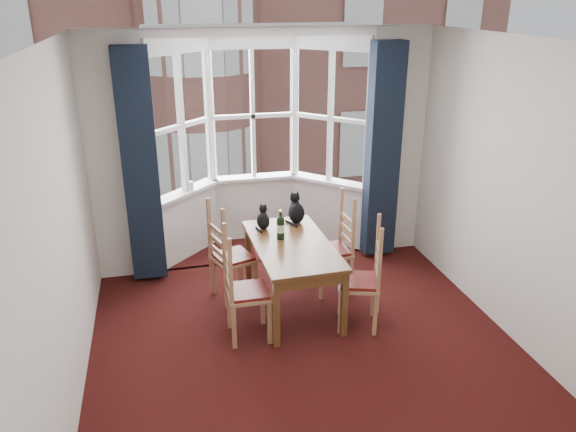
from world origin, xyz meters
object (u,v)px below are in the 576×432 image
object	(u,v)px
chair_left_far	(225,260)
candle_tall	(191,186)
cat_right	(296,211)
cat_left	(263,219)
chair_right_far	(338,250)
wine_bottle	(281,226)
chair_left_near	(239,294)
dining_table	(292,251)
chair_right_near	(368,283)

from	to	relation	value
chair_left_far	candle_tall	size ratio (longest dim) A/B	8.01
cat_right	cat_left	bearing A→B (deg)	-165.95
chair_right_far	wine_bottle	bearing A→B (deg)	-169.85
chair_left_near	dining_table	bearing A→B (deg)	35.40
wine_bottle	chair_left_far	bearing A→B (deg)	163.32
chair_left_far	wine_bottle	world-z (taller)	wine_bottle
cat_right	wine_bottle	distance (m)	0.50
dining_table	cat_right	size ratio (longest dim) A/B	4.24
chair_left_far	cat_left	distance (m)	0.60
cat_left	dining_table	bearing A→B (deg)	-65.23
chair_left_far	cat_left	bearing A→B (deg)	18.64
chair_left_near	cat_left	distance (m)	1.07
dining_table	chair_left_near	world-z (taller)	chair_left_near
dining_table	cat_left	distance (m)	0.54
dining_table	chair_left_near	bearing A→B (deg)	-144.60
dining_table	wine_bottle	world-z (taller)	wine_bottle
chair_left_near	cat_right	size ratio (longest dim) A/B	2.65
chair_right_near	chair_right_far	bearing A→B (deg)	93.31
chair_left_near	chair_left_far	bearing A→B (deg)	92.21
chair_left_near	chair_left_far	xyz separation A→B (m)	(-0.03, 0.76, 0.00)
chair_right_far	cat_left	distance (m)	0.91
chair_right_near	cat_left	distance (m)	1.36
dining_table	wine_bottle	size ratio (longest dim) A/B	4.58
chair_right_far	cat_right	xyz separation A→B (m)	(-0.41, 0.30, 0.40)
candle_tall	chair_left_near	bearing A→B (deg)	-82.09
dining_table	chair_right_far	world-z (taller)	chair_right_far
chair_left_far	cat_left	world-z (taller)	cat_left
chair_left_near	chair_left_far	world-z (taller)	same
dining_table	chair_right_near	xyz separation A→B (m)	(0.64, -0.53, -0.18)
dining_table	cat_right	distance (m)	0.63
chair_left_far	wine_bottle	size ratio (longest dim) A/B	2.86
candle_tall	cat_left	bearing A→B (deg)	-57.19
chair_left_near	candle_tall	bearing A→B (deg)	97.91
chair_left_near	chair_right_near	bearing A→B (deg)	-3.54
chair_left_near	chair_right_near	size ratio (longest dim) A/B	1.00
dining_table	cat_right	bearing A→B (deg)	71.87
chair_right_far	wine_bottle	distance (m)	0.81
dining_table	chair_left_near	distance (m)	0.79
chair_right_near	cat_left	size ratio (longest dim) A/B	3.37
dining_table	chair_right_far	bearing A→B (deg)	23.60
chair_left_near	candle_tall	world-z (taller)	candle_tall
cat_left	cat_right	distance (m)	0.41
dining_table	wine_bottle	distance (m)	0.28
chair_left_near	candle_tall	distance (m)	2.06
chair_left_near	cat_left	size ratio (longest dim) A/B	3.37
chair_right_near	wine_bottle	world-z (taller)	wine_bottle
wine_bottle	chair_left_near	bearing A→B (deg)	-132.75
cat_right	chair_right_far	bearing A→B (deg)	-35.79
chair_right_near	chair_right_far	distance (m)	0.79
cat_right	candle_tall	size ratio (longest dim) A/B	3.02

